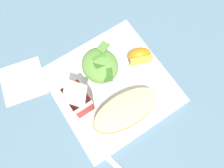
# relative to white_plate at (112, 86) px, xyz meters

# --- Properties ---
(ground) EXTENTS (3.00, 3.00, 0.00)m
(ground) POSITION_rel_white_plate_xyz_m (0.00, 0.00, -0.01)
(ground) COLOR slate
(white_plate) EXTENTS (0.28, 0.28, 0.02)m
(white_plate) POSITION_rel_white_plate_xyz_m (0.00, 0.00, 0.00)
(white_plate) COLOR silver
(white_plate) RESTS_ON ground
(cheesy_pizza_bread) EXTENTS (0.09, 0.17, 0.04)m
(cheesy_pizza_bread) POSITION_rel_white_plate_xyz_m (-0.07, 0.01, 0.03)
(cheesy_pizza_bread) COLOR #B77F42
(cheesy_pizza_bread) RESTS_ON white_plate
(green_salad_pile) EXTENTS (0.11, 0.09, 0.05)m
(green_salad_pile) POSITION_rel_white_plate_xyz_m (0.06, -0.00, 0.03)
(green_salad_pile) COLOR #5B8E3D
(green_salad_pile) RESTS_ON white_plate
(milk_carton) EXTENTS (0.06, 0.05, 0.11)m
(milk_carton) POSITION_rel_white_plate_xyz_m (0.00, 0.09, 0.07)
(milk_carton) COLOR #B7332D
(milk_carton) RESTS_ON white_plate
(orange_wedge_front) EXTENTS (0.06, 0.07, 0.04)m
(orange_wedge_front) POSITION_rel_white_plate_xyz_m (0.02, -0.10, 0.03)
(orange_wedge_front) COLOR orange
(orange_wedge_front) RESTS_ON white_plate
(paper_napkin) EXTENTS (0.13, 0.13, 0.00)m
(paper_napkin) POSITION_rel_white_plate_xyz_m (0.14, 0.19, -0.01)
(paper_napkin) COLOR white
(paper_napkin) RESTS_ON ground
(metal_fork) EXTENTS (0.19, 0.06, 0.01)m
(metal_fork) POSITION_rel_white_plate_xyz_m (-0.16, 0.10, -0.01)
(metal_fork) COLOR silver
(metal_fork) RESTS_ON ground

